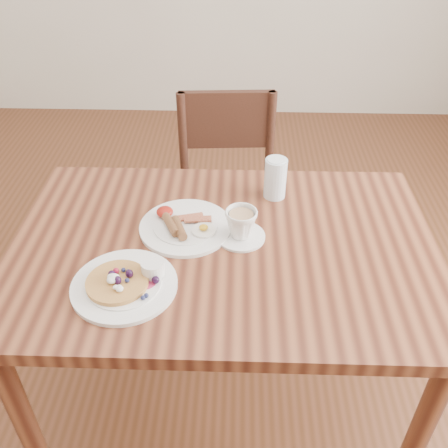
{
  "coord_description": "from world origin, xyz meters",
  "views": [
    {
      "loc": [
        0.04,
        -1.08,
        1.65
      ],
      "look_at": [
        0.0,
        0.0,
        0.82
      ],
      "focal_mm": 40.0,
      "sensor_mm": 36.0,
      "label": 1
    }
  ],
  "objects_px": {
    "dining_table": "(224,270)",
    "pancake_plate": "(126,282)",
    "water_glass": "(275,178)",
    "chair_far": "(228,194)",
    "breakfast_plate": "(184,226)",
    "teacup_saucer": "(241,226)"
  },
  "relations": [
    {
      "from": "chair_far",
      "to": "water_glass",
      "type": "distance_m",
      "value": 0.53
    },
    {
      "from": "dining_table",
      "to": "pancake_plate",
      "type": "bearing_deg",
      "value": -143.67
    },
    {
      "from": "pancake_plate",
      "to": "water_glass",
      "type": "bearing_deg",
      "value": 47.06
    },
    {
      "from": "dining_table",
      "to": "breakfast_plate",
      "type": "bearing_deg",
      "value": 151.31
    },
    {
      "from": "dining_table",
      "to": "breakfast_plate",
      "type": "distance_m",
      "value": 0.17
    },
    {
      "from": "dining_table",
      "to": "breakfast_plate",
      "type": "xyz_separation_m",
      "value": [
        -0.12,
        0.06,
        0.11
      ]
    },
    {
      "from": "dining_table",
      "to": "water_glass",
      "type": "distance_m",
      "value": 0.33
    },
    {
      "from": "dining_table",
      "to": "water_glass",
      "type": "relative_size",
      "value": 9.16
    },
    {
      "from": "dining_table",
      "to": "breakfast_plate",
      "type": "relative_size",
      "value": 4.44
    },
    {
      "from": "dining_table",
      "to": "breakfast_plate",
      "type": "height_order",
      "value": "breakfast_plate"
    },
    {
      "from": "chair_far",
      "to": "teacup_saucer",
      "type": "distance_m",
      "value": 0.68
    },
    {
      "from": "pancake_plate",
      "to": "breakfast_plate",
      "type": "height_order",
      "value": "pancake_plate"
    },
    {
      "from": "chair_far",
      "to": "breakfast_plate",
      "type": "height_order",
      "value": "chair_far"
    },
    {
      "from": "chair_far",
      "to": "pancake_plate",
      "type": "height_order",
      "value": "chair_far"
    },
    {
      "from": "dining_table",
      "to": "teacup_saucer",
      "type": "relative_size",
      "value": 8.57
    },
    {
      "from": "pancake_plate",
      "to": "water_glass",
      "type": "relative_size",
      "value": 2.06
    },
    {
      "from": "chair_far",
      "to": "breakfast_plate",
      "type": "distance_m",
      "value": 0.64
    },
    {
      "from": "chair_far",
      "to": "pancake_plate",
      "type": "distance_m",
      "value": 0.89
    },
    {
      "from": "dining_table",
      "to": "pancake_plate",
      "type": "xyz_separation_m",
      "value": [
        -0.24,
        -0.18,
        0.11
      ]
    },
    {
      "from": "breakfast_plate",
      "to": "teacup_saucer",
      "type": "relative_size",
      "value": 1.93
    },
    {
      "from": "breakfast_plate",
      "to": "water_glass",
      "type": "relative_size",
      "value": 2.06
    },
    {
      "from": "pancake_plate",
      "to": "water_glass",
      "type": "distance_m",
      "value": 0.58
    }
  ]
}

